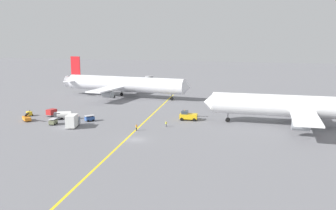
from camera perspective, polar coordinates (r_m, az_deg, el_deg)
ground_plane at (r=86.03m, az=-5.02°, el=-5.43°), size 600.00×600.00×0.00m
taxiway_stripe at (r=96.34m, az=-4.83°, el=-3.70°), size 15.92×119.07×0.01m
airliner_at_gate_left at (r=147.36m, az=-6.89°, el=3.27°), size 55.82×40.31×16.11m
airliner_being_pushed at (r=103.37m, az=19.33°, el=-0.21°), size 49.16×39.94×17.34m
pushback_tug at (r=105.89m, az=3.17°, el=-1.69°), size 8.38×3.58×3.02m
gse_fuel_bowser_stubby at (r=110.93m, az=-16.26°, el=-1.51°), size 5.23×3.79×2.40m
gse_gpu_cart_small at (r=119.33m, az=-20.97°, el=-1.24°), size 2.61×2.40×1.90m
gse_baggage_cart_trailing at (r=106.69m, az=-12.21°, el=-2.05°), size 2.91×3.13×1.71m
gse_baggage_cart_near_cluster at (r=105.02m, az=-17.59°, el=-2.50°), size 1.97×2.94×1.71m
gse_container_dolly_flat at (r=116.62m, az=-17.82°, el=-1.11°), size 2.70×3.52×2.15m
gse_belt_loader_portside at (r=112.25m, az=-21.32°, el=-1.94°), size 4.54×4.15×3.02m
gse_catering_truck_tall at (r=100.45m, az=-14.74°, el=-2.40°), size 3.84×6.26×3.50m
ground_crew_ramp_agent_by_cones at (r=93.94m, az=-4.98°, el=-3.52°), size 0.50×0.36×1.68m
ground_crew_marshaller_foreground at (r=97.73m, az=-0.30°, el=-2.98°), size 0.48×0.36×1.55m
jet_bridge at (r=168.72m, az=-3.83°, el=3.78°), size 4.79×18.50×5.90m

